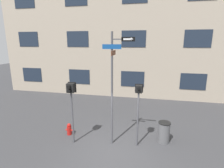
# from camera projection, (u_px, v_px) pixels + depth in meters

# --- Properties ---
(ground_plane) EXTENTS (60.00, 60.00, 0.00)m
(ground_plane) POSITION_uv_depth(u_px,v_px,m) (114.00, 152.00, 7.66)
(ground_plane) COLOR #38383A
(building_facade) EXTENTS (24.00, 0.63, 13.21)m
(building_facade) POSITION_uv_depth(u_px,v_px,m) (135.00, 18.00, 13.93)
(building_facade) COLOR tan
(building_facade) RESTS_ON ground_plane
(street_sign_pole) EXTENTS (1.36, 0.88, 5.13)m
(street_sign_pole) POSITION_uv_depth(u_px,v_px,m) (114.00, 81.00, 7.63)
(street_sign_pole) COLOR #4C4C51
(street_sign_pole) RESTS_ON ground_plane
(pedestrian_signal_left) EXTENTS (0.39, 0.40, 2.95)m
(pedestrian_signal_left) POSITION_uv_depth(u_px,v_px,m) (71.00, 96.00, 7.88)
(pedestrian_signal_left) COLOR #4C4C51
(pedestrian_signal_left) RESTS_ON ground_plane
(pedestrian_signal_right) EXTENTS (0.35, 0.40, 2.93)m
(pedestrian_signal_right) POSITION_uv_depth(u_px,v_px,m) (138.00, 100.00, 7.65)
(pedestrian_signal_right) COLOR #4C4C51
(pedestrian_signal_right) RESTS_ON ground_plane
(fire_hydrant) EXTENTS (0.39, 0.23, 0.62)m
(fire_hydrant) POSITION_uv_depth(u_px,v_px,m) (69.00, 129.00, 9.06)
(fire_hydrant) COLOR red
(fire_hydrant) RESTS_ON ground_plane
(trash_bin) EXTENTS (0.57, 0.57, 1.03)m
(trash_bin) POSITION_uv_depth(u_px,v_px,m) (164.00, 132.00, 8.33)
(trash_bin) COLOR #59595B
(trash_bin) RESTS_ON ground_plane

